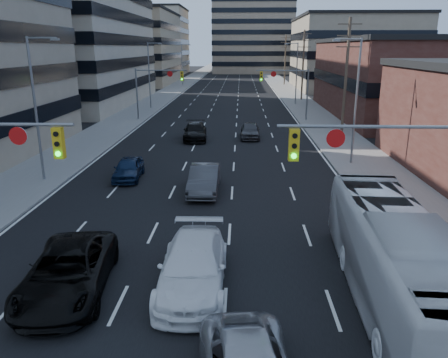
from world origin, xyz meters
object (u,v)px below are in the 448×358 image
white_van (193,266)px  sedan_blue (128,168)px  black_pickup (68,271)px  transit_bus (398,260)px

white_van → sedan_blue: 14.66m
black_pickup → sedan_blue: (-1.36, 13.98, -0.11)m
black_pickup → transit_bus: transit_bus is taller
black_pickup → white_van: white_van is taller
black_pickup → white_van: (4.37, 0.49, 0.02)m
white_van → sedan_blue: (-5.72, 13.49, -0.13)m
black_pickup → white_van: 4.40m
transit_bus → sedan_blue: 19.05m
sedan_blue → black_pickup: bearing=-87.9°
black_pickup → sedan_blue: black_pickup is taller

